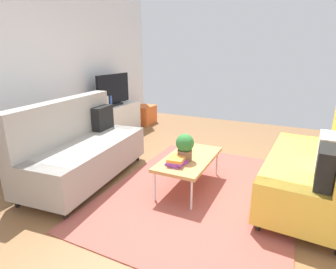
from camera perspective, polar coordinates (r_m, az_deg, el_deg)
ground_plane at (r=3.59m, az=6.62°, el=-11.39°), size 7.68×7.68×0.00m
wall_far at (r=4.85m, az=-26.47°, el=12.32°), size 6.40×0.12×2.90m
area_rug at (r=3.53m, az=7.14°, el=-11.87°), size 2.90×2.20×0.01m
couch_beige at (r=3.87m, az=-17.77°, el=-2.86°), size 1.98×1.03×1.10m
couch_green at (r=3.51m, az=28.56°, el=-6.11°), size 1.95×0.95×1.10m
coffee_table at (r=3.46m, az=4.51°, el=-5.25°), size 1.10×0.56×0.42m
tv_console at (r=5.86m, az=-11.26°, el=3.05°), size 1.40×0.44×0.64m
tv at (r=5.73m, az=-11.46°, el=9.16°), size 1.00×0.20×0.64m
storage_trunk at (r=6.72m, az=-4.90°, el=4.21°), size 0.52×0.40×0.44m
potted_plant at (r=3.30m, az=3.59°, el=-2.52°), size 0.22×0.22×0.34m
table_book_0 at (r=3.23m, az=1.85°, el=-6.08°), size 0.27×0.23×0.03m
table_book_1 at (r=3.22m, az=1.86°, el=-5.62°), size 0.26×0.20×0.03m
table_book_2 at (r=3.21m, az=1.86°, el=-5.12°), size 0.26×0.21×0.03m
vase_0 at (r=5.37m, az=-15.66°, el=6.06°), size 0.08×0.08×0.20m
vase_1 at (r=5.48m, az=-14.68°, el=6.19°), size 0.14×0.14×0.17m
bottle_0 at (r=5.56m, az=-12.67°, el=6.81°), size 0.05×0.05×0.23m
bottle_1 at (r=5.64m, az=-12.06°, el=6.95°), size 0.06×0.06×0.22m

